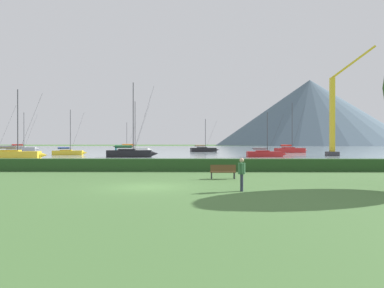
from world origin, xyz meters
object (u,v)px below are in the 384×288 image
Objects in this scene: sailboat_slip_2 at (14,154)px; sailboat_slip_8 at (265,154)px; sailboat_slip_3 at (125,149)px; park_bench_near_path at (223,171)px; sailboat_slip_5 at (133,149)px; sailboat_slip_6 at (22,149)px; sailboat_slip_1 at (130,153)px; sailboat_slip_0 at (290,150)px; sailboat_slip_10 at (68,152)px; dock_crane at (334,119)px; sailboat_slip_9 at (204,149)px; person_seated_viewer at (242,172)px.

sailboat_slip_8 is at bearing 2.94° from sailboat_slip_2.
park_bench_near_path is (23.43, -84.31, -0.03)m from sailboat_slip_3.
sailboat_slip_6 is (-33.77, 10.34, -0.04)m from sailboat_slip_5.
sailboat_slip_1 is 56.97m from sailboat_slip_6.
sailboat_slip_0 is at bearing 65.97° from sailboat_slip_8.
sailboat_slip_8 is 0.85× the size of sailboat_slip_10.
sailboat_slip_6 is at bearing 154.81° from dock_crane.
sailboat_slip_6 is (-38.92, 41.60, 0.00)m from sailboat_slip_1.
sailboat_slip_1 is at bearing -155.18° from sailboat_slip_0.
sailboat_slip_0 is 23.13m from dock_crane.
sailboat_slip_2 is at bearing -165.14° from dock_crane.
park_bench_near_path is (28.75, -28.69, -0.17)m from sailboat_slip_2.
sailboat_slip_8 is at bearing -21.60° from sailboat_slip_10.
sailboat_slip_8 is 38.10m from sailboat_slip_10.
sailboat_slip_10 is at bearing -67.57° from sailboat_slip_6.
person_seated_viewer is at bearing -102.18° from sailboat_slip_9.
sailboat_slip_0 is 1.10× the size of sailboat_slip_6.
sailboat_slip_5 is at bearing -75.36° from sailboat_slip_3.
park_bench_near_path is at bearing -122.87° from sailboat_slip_0.
sailboat_slip_6 is 73.74m from sailboat_slip_8.
dock_crane is (75.52, -35.52, 6.07)m from sailboat_slip_6.
sailboat_slip_2 is 45.38m from person_seated_viewer.
sailboat_slip_1 is 17.55m from sailboat_slip_2.
sailboat_slip_0 is 1.37× the size of sailboat_slip_10.
sailboat_slip_5 is 19.15m from sailboat_slip_9.
sailboat_slip_0 is 0.94× the size of sailboat_slip_5.
sailboat_slip_5 is (-5.15, 31.27, 0.04)m from sailboat_slip_1.
sailboat_slip_9 is (23.50, -10.73, 0.09)m from sailboat_slip_3.
sailboat_slip_6 is 0.55× the size of dock_crane.
sailboat_slip_3 is at bearing 104.70° from park_bench_near_path.
sailboat_slip_1 is 23.04m from sailboat_slip_8.
park_bench_near_path is (-21.24, -64.77, -0.18)m from sailboat_slip_0.
sailboat_slip_1 is 1.41× the size of sailboat_slip_9.
dock_crane is (2.33, -22.20, 6.08)m from sailboat_slip_0.
sailboat_slip_0 is 0.98× the size of sailboat_slip_1.
sailboat_slip_9 is 73.58m from park_bench_near_path.
dock_crane is at bearing -13.14° from sailboat_slip_10.
sailboat_slip_5 reaches higher than sailboat_slip_2.
sailboat_slip_6 is 6.62× the size of park_bench_near_path.
sailboat_slip_3 is 87.51m from park_bench_near_path.
sailboat_slip_1 reaches higher than park_bench_near_path.
sailboat_slip_3 reaches higher than park_bench_near_path.
sailboat_slip_10 is (-3.74, -37.73, -0.01)m from sailboat_slip_3.
sailboat_slip_8 is at bearing -161.52° from dock_crane.
sailboat_slip_6 is at bearing 145.93° from sailboat_slip_8.
sailboat_slip_3 is 0.78× the size of sailboat_slip_6.
sailboat_slip_9 is at bearing 46.68° from sailboat_slip_2.
sailboat_slip_6 reaches higher than sailboat_slip_10.
sailboat_slip_9 is (28.81, 44.89, -0.05)m from sailboat_slip_2.
sailboat_slip_0 is at bearing -13.47° from sailboat_slip_5.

